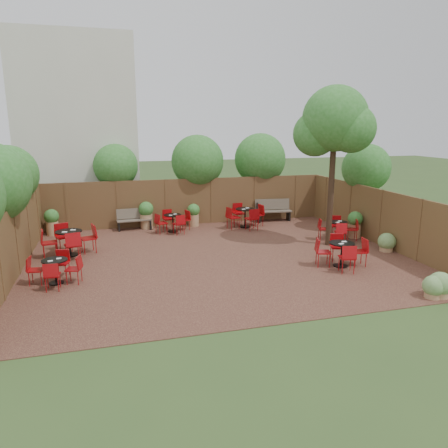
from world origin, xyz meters
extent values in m
plane|color=#354F23|center=(0.00, 0.00, 0.00)|extent=(80.00, 80.00, 0.00)
cube|color=#3B1C18|center=(0.00, 0.00, 0.01)|extent=(12.00, 10.00, 0.02)
cube|color=#4E2E1D|center=(0.00, 5.00, 1.00)|extent=(12.00, 0.08, 2.00)
cube|color=#4E2E1D|center=(-6.00, 0.00, 1.00)|extent=(0.08, 10.00, 2.00)
cube|color=#4E2E1D|center=(6.00, 0.00, 1.00)|extent=(0.08, 10.00, 2.00)
cube|color=beige|center=(-4.50, 8.00, 4.00)|extent=(5.00, 4.00, 8.00)
sphere|color=#2A6A22|center=(-6.60, 3.00, 2.60)|extent=(1.98, 1.98, 1.98)
sphere|color=#2A6A22|center=(-3.00, 5.70, 2.56)|extent=(1.85, 1.85, 1.85)
sphere|color=#2A6A22|center=(0.50, 5.60, 2.69)|extent=(2.30, 2.30, 2.30)
sphere|color=#2A6A22|center=(3.50, 5.80, 2.71)|extent=(2.36, 2.36, 2.36)
sphere|color=#2A6A22|center=(6.60, 2.00, 2.57)|extent=(1.91, 1.91, 1.91)
cylinder|color=black|center=(4.18, 0.39, 2.35)|extent=(0.21, 0.21, 4.66)
sphere|color=#2A6A22|center=(4.18, 0.39, 4.44)|extent=(2.22, 2.22, 2.22)
sphere|color=#2A6A22|center=(3.68, 0.79, 3.93)|extent=(1.55, 1.55, 1.55)
sphere|color=#2A6A22|center=(4.58, -0.01, 4.12)|extent=(1.62, 1.62, 1.62)
cube|color=brown|center=(-2.40, 4.55, 0.42)|extent=(1.43, 0.54, 0.05)
cube|color=brown|center=(-2.40, 4.74, 0.67)|extent=(1.40, 0.23, 0.42)
cube|color=black|center=(-3.04, 4.55, 0.21)|extent=(0.09, 0.42, 0.37)
cube|color=black|center=(-1.77, 4.55, 0.21)|extent=(0.09, 0.42, 0.37)
cube|color=brown|center=(3.74, 4.55, 0.47)|extent=(1.62, 0.65, 0.05)
cube|color=brown|center=(3.74, 4.76, 0.76)|extent=(1.58, 0.30, 0.48)
cube|color=black|center=(3.03, 4.55, 0.23)|extent=(0.12, 0.48, 0.42)
cube|color=black|center=(4.46, 4.55, 0.23)|extent=(0.12, 0.48, 0.42)
cylinder|color=black|center=(2.14, 3.80, 0.04)|extent=(0.47, 0.47, 0.03)
cylinder|color=black|center=(2.14, 3.80, 0.41)|extent=(0.05, 0.05, 0.75)
cylinder|color=black|center=(2.14, 3.80, 0.80)|extent=(0.81, 0.81, 0.03)
cube|color=white|center=(2.27, 3.89, 0.82)|extent=(0.17, 0.14, 0.02)
cube|color=white|center=(2.03, 3.67, 0.82)|extent=(0.17, 0.14, 0.02)
cylinder|color=black|center=(-0.93, 3.80, 0.03)|extent=(0.41, 0.41, 0.03)
cylinder|color=black|center=(-0.93, 3.80, 0.37)|extent=(0.05, 0.05, 0.66)
cylinder|color=black|center=(-0.93, 3.80, 0.71)|extent=(0.72, 0.72, 0.03)
cube|color=white|center=(-0.81, 3.88, 0.73)|extent=(0.15, 0.12, 0.01)
cube|color=white|center=(-1.02, 3.69, 0.73)|extent=(0.15, 0.12, 0.01)
cylinder|color=black|center=(4.86, 0.92, 0.03)|extent=(0.41, 0.41, 0.03)
cylinder|color=black|center=(4.86, 0.92, 0.36)|extent=(0.05, 0.05, 0.65)
cylinder|color=black|center=(4.86, 0.92, 0.70)|extent=(0.71, 0.71, 0.03)
cube|color=white|center=(4.97, 1.00, 0.72)|extent=(0.15, 0.12, 0.01)
cube|color=white|center=(4.77, 0.81, 0.72)|extent=(0.15, 0.12, 0.01)
cylinder|color=black|center=(-4.86, -1.12, 0.03)|extent=(0.40, 0.40, 0.03)
cylinder|color=black|center=(-4.86, -1.12, 0.35)|extent=(0.04, 0.04, 0.63)
cylinder|color=black|center=(-4.86, -1.12, 0.68)|extent=(0.68, 0.68, 0.03)
cube|color=white|center=(-4.75, -1.04, 0.70)|extent=(0.14, 0.11, 0.01)
cube|color=white|center=(-4.95, -1.22, 0.70)|extent=(0.14, 0.11, 0.01)
cylinder|color=black|center=(3.36, -1.88, 0.04)|extent=(0.44, 0.44, 0.03)
cylinder|color=black|center=(3.36, -1.88, 0.39)|extent=(0.05, 0.05, 0.70)
cylinder|color=black|center=(3.36, -1.88, 0.75)|extent=(0.76, 0.76, 0.03)
cube|color=white|center=(3.48, -1.80, 0.77)|extent=(0.16, 0.14, 0.02)
cube|color=white|center=(3.26, -2.00, 0.77)|extent=(0.16, 0.14, 0.02)
cylinder|color=black|center=(-4.69, 1.49, 0.04)|extent=(0.49, 0.49, 0.03)
cylinder|color=black|center=(-4.69, 1.49, 0.43)|extent=(0.06, 0.06, 0.78)
cylinder|color=black|center=(-4.69, 1.49, 0.83)|extent=(0.85, 0.85, 0.03)
cube|color=white|center=(-4.55, 1.58, 0.86)|extent=(0.18, 0.16, 0.02)
cube|color=white|center=(-4.80, 1.36, 0.86)|extent=(0.18, 0.16, 0.02)
cylinder|color=#A37951|center=(-1.90, 4.70, 0.31)|extent=(0.51, 0.51, 0.59)
sphere|color=#2A6A22|center=(-1.90, 4.70, 0.84)|extent=(0.61, 0.61, 0.61)
cylinder|color=#A37951|center=(0.08, 4.54, 0.27)|extent=(0.44, 0.44, 0.50)
sphere|color=#2A6A22|center=(0.08, 4.54, 0.72)|extent=(0.53, 0.53, 0.53)
cylinder|color=#A37951|center=(-5.56, 4.52, 0.29)|extent=(0.47, 0.47, 0.54)
sphere|color=#2A6A22|center=(-5.56, 4.52, 0.77)|extent=(0.56, 0.56, 0.56)
cylinder|color=#A37951|center=(5.65, 1.05, 0.29)|extent=(0.46, 0.46, 0.53)
sphere|color=#2A6A22|center=(5.65, 1.05, 0.76)|extent=(0.56, 0.56, 0.56)
cylinder|color=#A37951|center=(4.51, -4.65, 0.12)|extent=(0.44, 0.44, 0.20)
sphere|color=#628A48|center=(4.51, -4.65, 0.37)|extent=(0.60, 0.60, 0.60)
cylinder|color=#A37951|center=(4.31, -4.65, 0.11)|extent=(0.39, 0.39, 0.18)
sphere|color=#628A48|center=(4.31, -4.65, 0.33)|extent=(0.53, 0.53, 0.53)
cylinder|color=#A37951|center=(5.70, -0.86, 0.12)|extent=(0.43, 0.43, 0.20)
sphere|color=#628A48|center=(5.70, -0.86, 0.36)|extent=(0.59, 0.59, 0.59)
camera|label=1|loc=(-3.32, -12.80, 4.20)|focal=33.95mm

